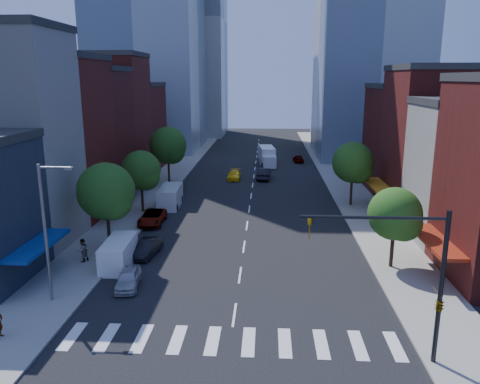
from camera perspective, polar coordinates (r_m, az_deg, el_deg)
The scene contains 29 objects.
ground at distance 29.86m, azimuth -0.69°, elevation -14.73°, with size 220.00×220.00×0.00m, color black.
sidewalk_left at distance 69.19m, azimuth -8.76°, elevation 1.75°, with size 5.00×120.00×0.15m, color gray.
sidewalk_right at distance 68.51m, azimuth 12.16°, elevation 1.48°, with size 5.00×120.00×0.15m, color gray.
crosswalk at distance 27.26m, azimuth -1.14°, elevation -17.72°, with size 19.00×3.00×0.01m, color silver.
bldg_left_2 at distance 52.35m, azimuth -22.74°, elevation 5.83°, with size 12.00×9.00×16.00m, color maroon.
bldg_left_3 at distance 60.11m, azimuth -19.21°, elevation 6.54°, with size 12.00×8.00×15.00m, color #521714.
bldg_left_4 at distance 67.90m, azimuth -16.57°, elevation 8.32°, with size 12.00×9.00×17.00m, color maroon.
bldg_left_5 at distance 77.06m, azimuth -14.10°, elevation 7.55°, with size 12.00×10.00×13.00m, color #521714.
bldg_right_2 at distance 54.13m, azimuth 24.09°, elevation 5.39°, with size 12.00×10.00×15.00m, color maroon.
bldg_right_3 at distance 63.63m, azimuth 20.89°, elevation 5.85°, with size 12.00×10.00×13.00m, color #521714.
tower_far_w at distance 123.57m, azimuth -6.36°, elevation 20.03°, with size 18.00×18.00×56.00m, color #9EA5AD.
traffic_signal at distance 25.24m, azimuth 22.09°, elevation -10.86°, with size 7.24×2.24×8.00m.
streetlight at distance 31.71m, azimuth -22.43°, elevation -3.74°, with size 2.25×0.25×9.00m.
tree_left_near at distance 40.48m, azimuth -15.83°, elevation -0.18°, with size 4.80×4.80×7.30m.
tree_left_mid at distance 50.82m, azimuth -11.84°, elevation 2.42°, with size 4.20×4.20×6.65m.
tree_left_far at distance 64.13m, azimuth -8.66°, elevation 5.47°, with size 5.00×5.00×7.75m.
tree_right_near at distance 36.88m, azimuth 18.59°, elevation -2.81°, with size 4.00×4.00×6.20m.
tree_right_far at distance 53.84m, azimuth 13.75°, elevation 3.31°, with size 4.60×4.60×7.20m.
parked_car_front at distance 34.03m, azimuth -13.47°, elevation -10.21°, with size 1.51×3.75×1.28m, color #A7A7AC.
parked_car_second at distance 39.42m, azimuth -11.22°, elevation -6.69°, with size 1.39×4.00×1.32m, color black.
parked_car_third at distance 47.62m, azimuth -10.66°, elevation -3.04°, with size 2.28×4.95×1.38m, color #999999.
parked_car_rear at distance 58.14m, azimuth -8.06°, elevation 0.07°, with size 1.80×4.42×1.28m, color black.
cargo_van_near at distance 37.59m, azimuth -14.63°, elevation -7.30°, with size 2.20×4.98×2.08m.
cargo_van_far at distance 53.46m, azimuth -8.53°, elevation -0.60°, with size 2.35×5.48×2.31m.
taxi at distance 67.45m, azimuth -0.72°, elevation 2.09°, with size 1.79×4.41×1.28m, color yellow.
traffic_car_oncoming at distance 67.64m, azimuth 2.93°, elevation 2.27°, with size 1.75×5.01×1.65m, color black.
traffic_car_far at distance 81.92m, azimuth 7.13°, elevation 4.06°, with size 1.52×3.77×1.29m, color #999999.
box_truck at distance 78.61m, azimuth 3.33°, elevation 4.32°, with size 3.06×7.69×3.01m.
pedestrian_far at distance 38.96m, azimuth -18.65°, elevation -6.75°, with size 0.91×0.71×1.87m, color #999999.
Camera 1 is at (1.85, -26.19, 14.22)m, focal length 35.00 mm.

